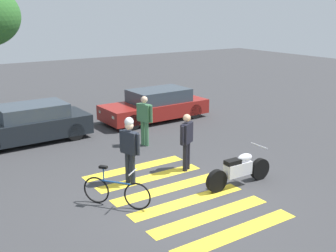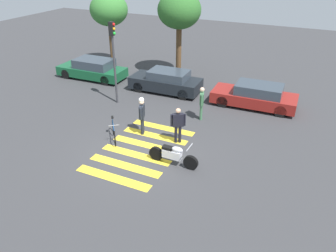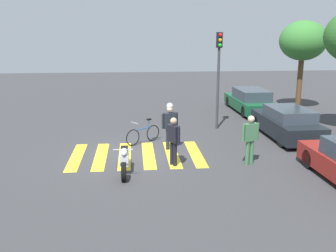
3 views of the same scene
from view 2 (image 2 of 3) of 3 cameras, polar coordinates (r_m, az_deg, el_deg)
The scene contains 13 objects.
ground_plane at distance 14.75m, azimuth -4.63°, elevation -4.07°, with size 60.00×60.00×0.00m, color #38383A.
police_motorcycle at distance 13.52m, azimuth 0.86°, elevation -4.99°, with size 2.17×0.62×1.02m.
leaning_bicycle at distance 15.52m, azimuth -9.28°, elevation -0.98°, with size 1.12×1.43×1.00m.
officer_on_foot at distance 14.78m, azimuth 1.74°, elevation 0.47°, with size 0.60×0.42×1.71m.
officer_by_motorcycle at distance 15.50m, azimuth -4.50°, elevation 2.29°, with size 0.36×0.66×1.88m.
pedestrian_bystander at distance 16.97m, azimuth 5.79°, elevation 4.28°, with size 0.35×0.66×1.76m.
crosswalk_stripes at distance 14.75m, azimuth -4.63°, elevation -4.06°, with size 3.24×4.95×0.01m.
car_green_compact at distance 23.37m, azimuth -12.82°, elevation 9.52°, with size 4.67×1.94×1.34m.
car_black_suv at distance 20.53m, azimuth -0.32°, elevation 7.67°, with size 4.38×1.86×1.36m.
car_maroon_wagon at distance 19.11m, azimuth 14.74°, elevation 5.04°, with size 4.64×1.91×1.32m.
traffic_light_pole at distance 18.43m, azimuth -9.33°, elevation 12.64°, with size 0.34×0.26×4.53m.
street_tree_near at distance 25.24m, azimuth -10.12°, elevation 19.01°, with size 2.69×2.69×5.19m.
street_tree_mid at distance 22.58m, azimuth 1.95°, elevation 19.14°, with size 2.82×2.82×5.57m.
Camera 2 is at (6.34, -10.76, 7.85)m, focal length 35.48 mm.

